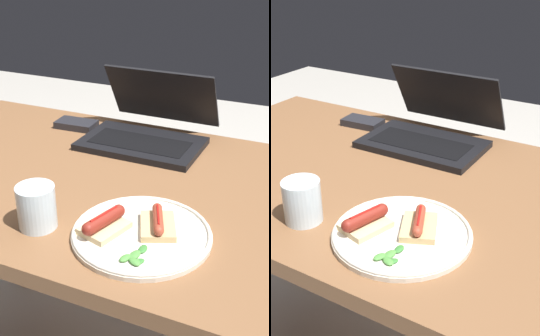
% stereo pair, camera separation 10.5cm
% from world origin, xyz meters
% --- Properties ---
extents(desk, '(1.29, 0.76, 0.75)m').
position_xyz_m(desk, '(0.00, 0.00, 0.67)').
color(desk, brown).
rests_on(desk, ground_plane).
extents(laptop, '(0.33, 0.31, 0.19)m').
position_xyz_m(laptop, '(-0.02, 0.25, 0.79)').
color(laptop, black).
rests_on(laptop, desk).
extents(plate, '(0.28, 0.28, 0.02)m').
position_xyz_m(plate, '(0.16, -0.19, 0.76)').
color(plate, silver).
rests_on(plate, desk).
extents(sausage_toast_left, '(0.10, 0.12, 0.04)m').
position_xyz_m(sausage_toast_left, '(0.19, -0.17, 0.77)').
color(sausage_toast_left, tan).
rests_on(sausage_toast_left, plate).
extents(sausage_toast_middle, '(0.09, 0.11, 0.04)m').
position_xyz_m(sausage_toast_middle, '(0.09, -0.22, 0.78)').
color(sausage_toast_middle, '#D6B784').
rests_on(sausage_toast_middle, plate).
extents(salad_pile, '(0.05, 0.07, 0.01)m').
position_xyz_m(salad_pile, '(0.18, -0.28, 0.77)').
color(salad_pile, '#4C8E3D').
rests_on(salad_pile, plate).
extents(drinking_glass, '(0.08, 0.08, 0.09)m').
position_xyz_m(drinking_glass, '(-0.04, -0.25, 0.80)').
color(drinking_glass, silver).
rests_on(drinking_glass, desk).
extents(external_drive, '(0.13, 0.08, 0.02)m').
position_xyz_m(external_drive, '(-0.26, 0.26, 0.76)').
color(external_drive, '#232328').
rests_on(external_drive, desk).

